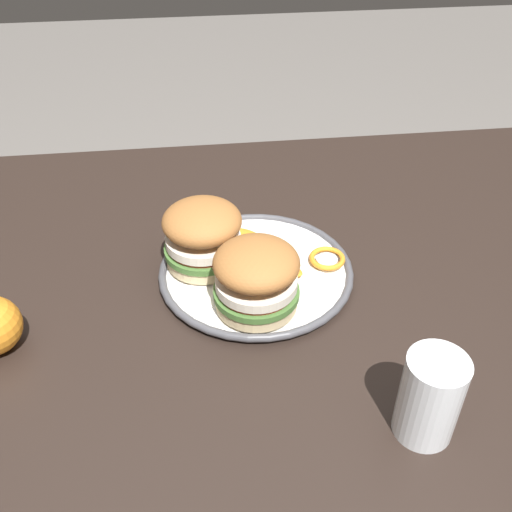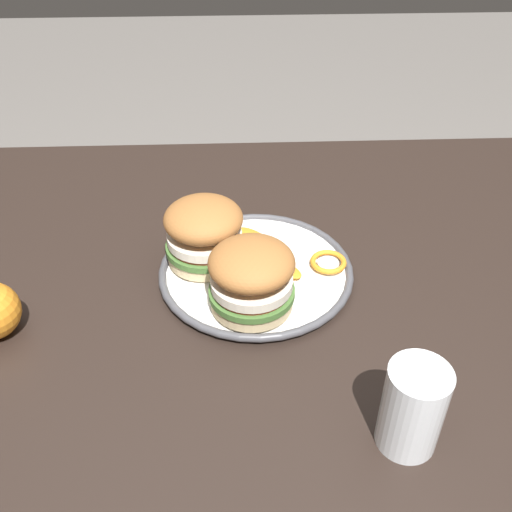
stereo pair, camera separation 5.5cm
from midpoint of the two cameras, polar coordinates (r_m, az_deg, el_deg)
The scene contains 8 objects.
dining_table at distance 0.95m, azimuth 2.21°, elevation -7.42°, with size 1.46×0.94×0.76m.
dinner_plate at distance 0.90m, azimuth 1.74°, elevation -1.56°, with size 0.30×0.30×0.02m.
sandwich_half_left at distance 0.80m, azimuth 1.53°, elevation -2.03°, with size 0.16×0.16×0.10m.
sandwich_half_right at distance 0.89m, azimuth -3.26°, elevation 2.32°, with size 0.17×0.17×0.10m.
orange_peel_curled at distance 0.91m, azimuth 8.71°, elevation -0.63°, with size 0.06×0.06×0.01m.
orange_peel_strip_long at distance 0.89m, azimuth 4.48°, elevation -1.25°, with size 0.07×0.07×0.01m.
orange_peel_strip_short at distance 0.96m, azimuth 1.38°, elevation 1.88°, with size 0.07×0.07×0.01m.
drinking_glass at distance 0.70m, azimuth 17.04°, elevation -14.19°, with size 0.07×0.07×0.11m.
Camera 2 is at (-0.04, -0.66, 1.35)m, focal length 41.48 mm.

